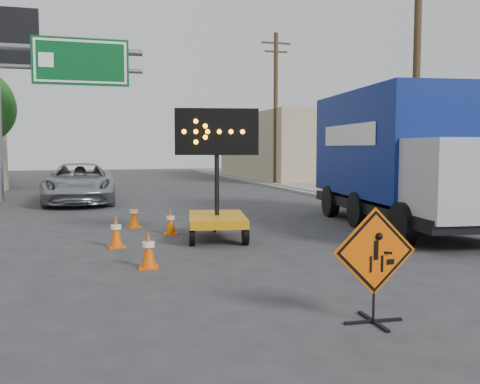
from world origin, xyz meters
name	(u,v)px	position (x,y,z in m)	size (l,w,h in m)	color
ground	(336,319)	(0.00, 0.00, 0.00)	(100.00, 100.00, 0.00)	#2D2D30
curb_right	(329,198)	(7.20, 15.00, 0.06)	(0.40, 60.00, 0.12)	gray
sidewalk_right	(376,196)	(9.50, 15.00, 0.07)	(4.00, 60.00, 0.15)	gray
building_right_far	(311,147)	(13.00, 30.00, 2.30)	(10.00, 14.00, 4.60)	tan
highway_gantry	(49,80)	(-4.43, 17.96, 5.07)	(6.18, 0.38, 6.90)	slate
utility_pole_near	(416,77)	(8.00, 10.00, 4.68)	(1.80, 0.26, 9.00)	#46331E
utility_pole_far	(276,107)	(8.00, 24.00, 4.68)	(1.80, 0.26, 9.00)	#46331E
construction_sign	(374,262)	(0.40, -0.26, 0.79)	(1.13, 0.80, 1.50)	black
arrow_board	(217,211)	(-0.02, 6.37, 0.71)	(2.00, 2.45, 3.19)	#C8820B
pickup_truck	(80,183)	(-3.26, 16.31, 0.81)	(2.68, 5.81, 1.62)	#A4A7AB
box_truck	(397,165)	(5.39, 7.01, 1.75)	(3.46, 8.40, 3.87)	black
cone_a	(148,249)	(-2.01, 3.70, 0.35)	(0.40, 0.40, 0.71)	#DC5104
cone_b	(116,231)	(-2.46, 6.01, 0.37)	(0.44, 0.44, 0.73)	#DC5104
cone_c	(170,221)	(-0.99, 7.50, 0.34)	(0.43, 0.43, 0.67)	#DC5104
cone_d	(134,215)	(-1.79, 8.94, 0.36)	(0.44, 0.44, 0.73)	#DC5104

